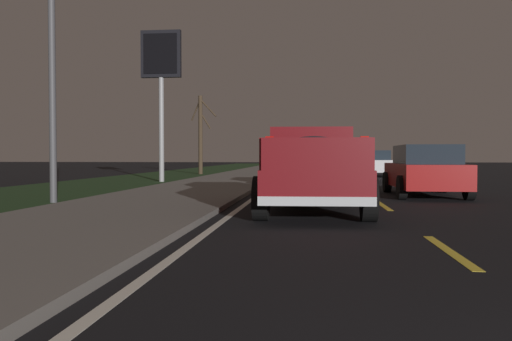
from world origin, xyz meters
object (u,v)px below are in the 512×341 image
Objects in this scene: pickup_truck at (311,167)px; gas_price_sign at (161,68)px; sedan_white at (374,163)px; street_light_near at (62,7)px; bare_tree_far at (201,133)px; sedan_tan at (314,168)px; sedan_red at (425,170)px.

gas_price_sign is (12.26, 7.03, 4.37)m from pickup_truck.
sedan_white is 21.76m from street_light_near.
gas_price_sign is 10.57m from bare_tree_far.
sedan_tan is at bearing -0.77° from pickup_truck.
street_light_near is 1.61× the size of bare_tree_far.
sedan_white is 0.99× the size of sedan_tan.
sedan_red is 0.52× the size of street_light_near.
pickup_truck is 23.75m from bare_tree_far.
sedan_tan is at bearing 163.65° from sedan_white.
street_light_near is (1.28, 6.40, 4.07)m from pickup_truck.
sedan_white is 0.62× the size of gas_price_sign.
gas_price_sign reaches higher than bare_tree_far.
sedan_red is 4.51m from sedan_tan.
sedan_white is at bearing -10.56° from pickup_truck.
street_light_near is (-18.78, 10.14, 4.27)m from sedan_white.
street_light_near is at bearing -176.72° from gas_price_sign.
sedan_white is 12.92m from sedan_tan.
pickup_truck is 0.77× the size of gas_price_sign.
pickup_truck is 5.73m from sedan_red.
pickup_truck is 7.66m from sedan_tan.
bare_tree_far is (22.51, 7.35, 1.79)m from pickup_truck.
pickup_truck is at bearing 143.36° from sedan_red.
sedan_white is 11.54m from bare_tree_far.
pickup_truck is 1.05× the size of bare_tree_far.
sedan_white is at bearing -28.37° from street_light_near.
bare_tree_far is at bearing 77.52° from sedan_white.
bare_tree_far reaches higher than sedan_white.
sedan_tan is 0.63× the size of gas_price_sign.
gas_price_sign is 11.00m from street_light_near.
bare_tree_far reaches higher than sedan_tan.
sedan_tan is (7.66, -0.10, -0.20)m from pickup_truck.
sedan_tan is 16.74m from bare_tree_far.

